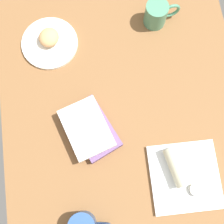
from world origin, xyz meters
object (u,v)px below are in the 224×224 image
Objects in this scene: sauce_cup at (196,189)px; book_stack at (90,129)px; second_mug at (157,14)px; round_plate at (50,43)px; square_plate at (185,177)px; breakfast_wrap at (179,166)px; scone_pastry at (49,37)px.

book_stack reaches higher than sauce_cup.
second_mug reaches higher than book_stack.
round_plate is 0.92× the size of square_plate.
sauce_cup is 0.33× the size of second_mug.
round_plate is at bearing 17.35° from book_stack.
second_mug is at bearing -37.78° from book_stack.
second_mug reaches higher than square_plate.
breakfast_wrap is 33.20cm from book_stack.
breakfast_wrap is at bearing -143.70° from round_plate.
square_plate is 61.36cm from second_mug.
breakfast_wrap reaches higher than round_plate.
second_mug is at bearing 1.69° from sauce_cup.
square_plate is (-57.27, -41.50, 0.10)cm from round_plate.
square_plate reaches higher than round_plate.
scone_pastry reaches higher than square_plate.
round_plate is 1.55× the size of second_mug.
scone_pastry is at bearing 34.97° from sauce_cup.
sauce_cup is at bearing -149.82° from square_plate.
scone_pastry is 66.94cm from breakfast_wrap.
second_mug reaches higher than sauce_cup.
scone_pastry is 76.48cm from sauce_cup.
book_stack is at bearing 54.94° from square_plate.
round_plate is at bearing -64.68° from breakfast_wrap.
second_mug is at bearing -85.73° from scone_pastry.
square_plate is 0.96× the size of book_stack.
sauce_cup reaches higher than round_plate.
sauce_cup reaches higher than square_plate.
breakfast_wrap is at bearing 177.14° from second_mug.
sauce_cup is at bearing 109.20° from breakfast_wrap.
book_stack is at bearing -42.96° from breakfast_wrap.
square_plate is at bearing -144.68° from scone_pastry.
sauce_cup is at bearing -178.31° from second_mug.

